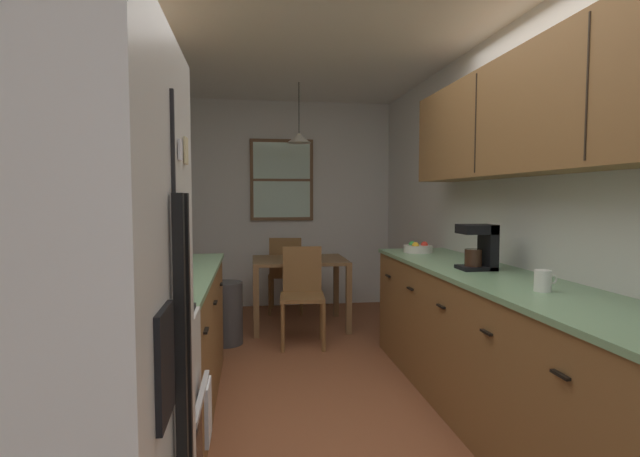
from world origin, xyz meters
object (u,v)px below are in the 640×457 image
(mug_by_coffeemaker, at_px, (543,281))
(trash_bin, at_px, (226,313))
(dining_table, at_px, (299,269))
(fruit_bowl, at_px, (418,248))
(dining_chair_near, at_px, (302,290))
(microwave_over_range, at_px, (60,114))
(table_serving_bowl, at_px, (296,255))
(coffee_maker, at_px, (481,246))
(refrigerator, at_px, (20,425))
(dining_chair_far, at_px, (286,271))
(stove_range, at_px, (105,444))
(storage_canister, at_px, (137,278))

(mug_by_coffeemaker, bearing_deg, trash_bin, 126.07)
(dining_table, bearing_deg, trash_bin, -145.40)
(fruit_bowl, bearing_deg, dining_chair_near, 150.94)
(trash_bin, distance_m, fruit_bowl, 1.86)
(microwave_over_range, xyz_separation_m, table_serving_bowl, (1.12, 3.29, -0.90))
(dining_table, bearing_deg, coffee_maker, -65.17)
(refrigerator, xyz_separation_m, dining_chair_far, (0.91, 4.48, -0.37))
(microwave_over_range, xyz_separation_m, coffee_maker, (2.12, 1.11, -0.60))
(stove_range, bearing_deg, mug_by_coffeemaker, 11.18)
(mug_by_coffeemaker, bearing_deg, refrigerator, -151.04)
(dining_chair_near, xyz_separation_m, table_serving_bowl, (0.01, 0.68, 0.25))
(dining_table, distance_m, trash_bin, 0.96)
(microwave_over_range, bearing_deg, fruit_bowl, 45.62)
(stove_range, distance_m, table_serving_bowl, 3.45)
(dining_chair_near, bearing_deg, dining_table, 86.92)
(refrigerator, xyz_separation_m, dining_table, (1.01, 3.89, -0.26))
(microwave_over_range, relative_size, mug_by_coffeemaker, 4.78)
(refrigerator, bearing_deg, dining_chair_far, 78.52)
(trash_bin, height_order, fruit_bowl, fruit_bowl)
(stove_range, relative_size, dining_table, 1.13)
(refrigerator, bearing_deg, stove_range, 92.35)
(dining_table, bearing_deg, stove_range, -107.95)
(dining_table, xyz_separation_m, dining_chair_far, (-0.10, 0.59, -0.11))
(refrigerator, distance_m, trash_bin, 3.43)
(stove_range, relative_size, dining_chair_near, 1.22)
(dining_chair_far, relative_size, trash_bin, 1.55)
(stove_range, height_order, storage_canister, stove_range)
(coffee_maker, bearing_deg, fruit_bowl, 94.05)
(table_serving_bowl, bearing_deg, fruit_bowl, -52.41)
(stove_range, relative_size, trash_bin, 1.90)
(fruit_bowl, bearing_deg, dining_table, 128.97)
(refrigerator, bearing_deg, storage_canister, 91.54)
(dining_table, height_order, table_serving_bowl, table_serving_bowl)
(fruit_bowl, bearing_deg, trash_bin, 160.01)
(dining_chair_near, bearing_deg, refrigerator, -106.52)
(stove_range, relative_size, microwave_over_range, 1.94)
(dining_chair_far, bearing_deg, fruit_bowl, -59.66)
(trash_bin, relative_size, mug_by_coffeemaker, 4.89)
(storage_canister, relative_size, fruit_bowl, 0.68)
(microwave_over_range, height_order, dining_chair_far, microwave_over_range)
(refrigerator, height_order, storage_canister, refrigerator)
(dining_table, distance_m, fruit_bowl, 1.46)
(coffee_maker, bearing_deg, microwave_over_range, -152.26)
(dining_chair_far, height_order, storage_canister, storage_canister)
(trash_bin, xyz_separation_m, table_serving_bowl, (0.72, 0.60, 0.46))
(trash_bin, height_order, mug_by_coffeemaker, mug_by_coffeemaker)
(storage_canister, bearing_deg, mug_by_coffeemaker, -5.19)
(microwave_over_range, height_order, dining_chair_near, microwave_over_range)
(dining_chair_near, relative_size, coffee_maker, 3.07)
(dining_chair_near, distance_m, mug_by_coffeemaker, 2.46)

